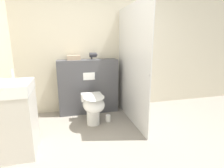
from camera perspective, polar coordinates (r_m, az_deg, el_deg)
ground_plane at (r=2.34m, az=4.67°, el=-23.40°), size 12.00×12.00×0.00m
wall_back at (r=3.65m, az=-4.71°, el=11.13°), size 8.00×0.06×2.50m
partition_panel at (r=3.53m, az=-7.71°, el=-0.80°), size 1.16×0.30×1.07m
shower_glass at (r=3.05m, az=6.39°, el=6.05°), size 0.04×1.48×2.02m
toilet at (r=3.00m, az=-6.12°, el=-7.03°), size 0.36×0.63×0.54m
sink_vanity at (r=2.52m, az=-29.02°, el=-9.93°), size 0.46×0.51×1.08m
hair_drier at (r=3.48m, az=-6.09°, el=9.39°), size 0.16×0.09×0.13m
folded_towel at (r=3.44m, az=-12.41°, el=8.44°), size 0.24×0.18×0.09m
spare_toilet_roll at (r=3.22m, az=-1.30°, el=-11.09°), size 0.09×0.09×0.12m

